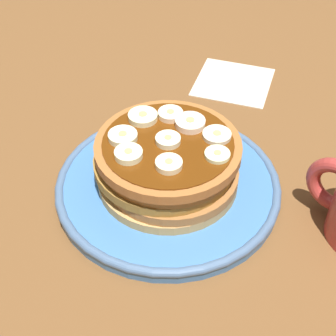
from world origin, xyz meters
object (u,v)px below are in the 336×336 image
Objects in this scene: banana_slice_0 at (169,141)px; banana_slice_5 at (217,155)px; banana_slice_1 at (169,164)px; pancake_stack at (167,163)px; banana_slice_2 at (123,137)px; plate at (168,185)px; banana_slice_4 at (217,135)px; napkin at (233,82)px; banana_slice_8 at (143,117)px; banana_slice_3 at (193,125)px; banana_slice_7 at (129,154)px; banana_slice_6 at (170,114)px.

banana_slice_5 is at bearing -162.83° from banana_slice_0.
pancake_stack is at bearing -46.38° from banana_slice_1.
banana_slice_1 is 6.64cm from banana_slice_2.
plate is 6.76cm from banana_slice_0.
banana_slice_0 is 5.08cm from banana_slice_2.
pancake_stack is at bearing -147.85° from banana_slice_2.
banana_slice_4 is 3.19cm from banana_slice_5.
banana_slice_5 is at bearing 119.71° from napkin.
banana_slice_0 is 0.87× the size of banana_slice_4.
banana_slice_1 is at bearing 150.85° from banana_slice_8.
banana_slice_3 and banana_slice_7 have the same top height.
banana_slice_3 is 5.37cm from banana_slice_5.
banana_slice_3 is at bearing -154.36° from banana_slice_8.
plate is 7.78cm from banana_slice_1.
napkin is (12.74, -22.32, -7.47)cm from banana_slice_5.
banana_slice_2 is (4.09, 2.74, 6.78)cm from plate.
pancake_stack is at bearing 89.54° from plate.
banana_slice_5 reaches higher than napkin.
banana_slice_5 is 0.80× the size of banana_slice_8.
napkin is at bearing -77.25° from banana_slice_6.
napkin is (4.58, -20.25, -7.57)cm from banana_slice_6.
banana_slice_7 is at bearing 68.14° from banana_slice_0.
banana_slice_7 reaches higher than napkin.
plate is at bearing 83.11° from banana_slice_3.
banana_slice_2 and banana_slice_8 have the same top height.
pancake_stack is 1.53× the size of napkin.
banana_slice_3 is (-0.28, -3.78, 0.07)cm from banana_slice_0.
banana_slice_6 is at bearing -54.26° from pancake_stack.
pancake_stack is 6.38cm from banana_slice_4.
banana_slice_2 and banana_slice_6 have the same top height.
pancake_stack is 5.62cm from banana_slice_7.
plate is 9.53× the size of banana_slice_0.
banana_slice_6 is (-1.30, -6.44, -0.03)cm from banana_slice_2.
napkin is at bearing -72.49° from banana_slice_0.
banana_slice_1 is 0.94× the size of banana_slice_7.
banana_slice_0 is at bearing 17.17° from banana_slice_5.
banana_slice_6 is at bearing -14.24° from banana_slice_5.
banana_slice_6 is (2.79, -3.69, 6.75)cm from plate.
pancake_stack is 6.12× the size of banana_slice_0.
banana_slice_8 is at bearing 25.64° from banana_slice_3.
banana_slice_2 is 10.42cm from banana_slice_5.
banana_slice_1 is at bearing 129.19° from banana_slice_6.
banana_slice_3 reaches higher than napkin.
banana_slice_5 reaches higher than pancake_stack.
pancake_stack is at bearing 51.57° from banana_slice_4.
banana_slice_1 is 8.45cm from banana_slice_8.
banana_slice_8 reaches higher than pancake_stack.
banana_slice_7 is (2.07, 8.24, -0.03)cm from banana_slice_3.
banana_slice_7 is (5.05, 8.60, 0.13)cm from banana_slice_4.
banana_slice_8 is (10.20, 0.36, 0.12)cm from banana_slice_5.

